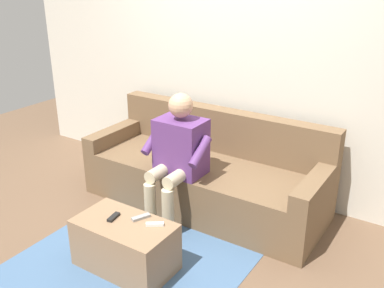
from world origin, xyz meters
name	(u,v)px	position (x,y,z in m)	size (l,w,h in m)	color
ground_plane	(160,239)	(0.00, 0.60, 0.00)	(8.00, 8.00, 0.00)	brown
back_wall	(236,52)	(0.00, -0.63, 1.34)	(5.11, 0.06, 2.68)	beige
couch	(206,175)	(0.00, -0.13, 0.29)	(2.21, 0.84, 0.84)	brown
coffee_table	(125,245)	(0.00, 1.02, 0.19)	(0.72, 0.41, 0.38)	#8C6B4C
person_solo_seated	(178,151)	(0.06, 0.25, 0.64)	(0.55, 0.52, 1.13)	#5B3370
remote_white	(155,224)	(-0.21, 0.93, 0.39)	(0.13, 0.03, 0.02)	white
remote_gray	(141,217)	(-0.07, 0.91, 0.39)	(0.14, 0.04, 0.02)	gray
remote_black	(114,217)	(0.10, 1.01, 0.39)	(0.12, 0.04, 0.02)	black
floor_rug	(139,256)	(0.00, 0.88, 0.00)	(1.61, 1.69, 0.01)	#426084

